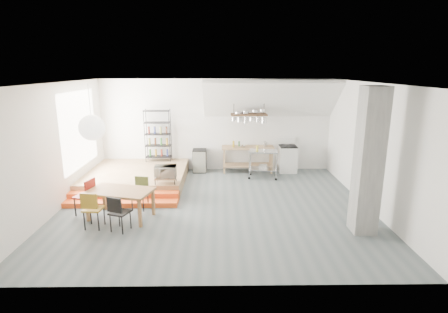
{
  "coord_description": "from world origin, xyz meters",
  "views": [
    {
      "loc": [
        0.12,
        -8.64,
        3.54
      ],
      "look_at": [
        0.24,
        0.8,
        1.15
      ],
      "focal_mm": 28.0,
      "sensor_mm": 36.0,
      "label": 1
    }
  ],
  "objects_px": {
    "stove": "(287,158)",
    "mini_fridge": "(200,161)",
    "dining_table": "(120,193)",
    "rolling_cart": "(263,160)"
  },
  "relations": [
    {
      "from": "dining_table",
      "to": "rolling_cart",
      "type": "xyz_separation_m",
      "value": [
        3.83,
        3.17,
        -0.04
      ]
    },
    {
      "from": "stove",
      "to": "dining_table",
      "type": "xyz_separation_m",
      "value": [
        -4.77,
        -3.88,
        0.16
      ]
    },
    {
      "from": "stove",
      "to": "dining_table",
      "type": "bearing_deg",
      "value": -140.86
    },
    {
      "from": "stove",
      "to": "dining_table",
      "type": "height_order",
      "value": "stove"
    },
    {
      "from": "stove",
      "to": "rolling_cart",
      "type": "xyz_separation_m",
      "value": [
        -0.94,
        -0.71,
        0.12
      ]
    },
    {
      "from": "stove",
      "to": "mini_fridge",
      "type": "relative_size",
      "value": 1.47
    },
    {
      "from": "dining_table",
      "to": "stove",
      "type": "bearing_deg",
      "value": 53.49
    },
    {
      "from": "dining_table",
      "to": "mini_fridge",
      "type": "bearing_deg",
      "value": 81.08
    },
    {
      "from": "rolling_cart",
      "to": "mini_fridge",
      "type": "distance_m",
      "value": 2.28
    },
    {
      "from": "dining_table",
      "to": "mini_fridge",
      "type": "distance_m",
      "value": 4.28
    }
  ]
}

